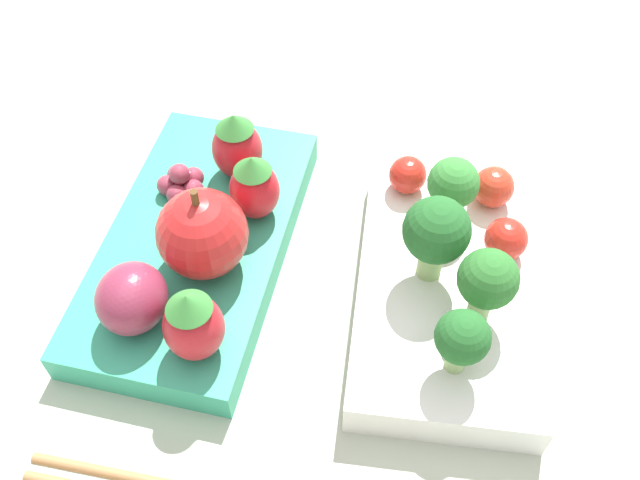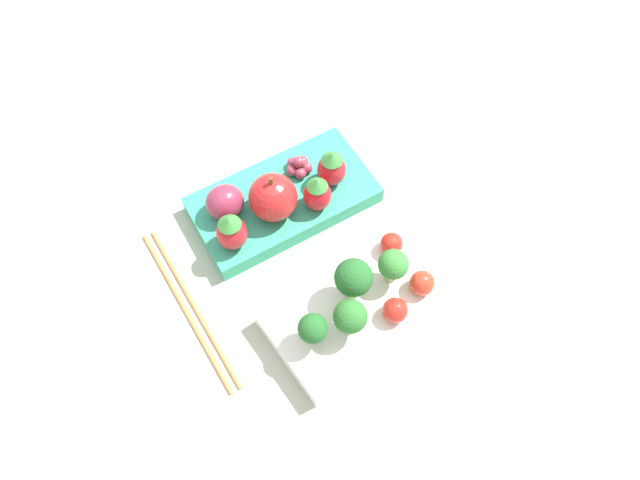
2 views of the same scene
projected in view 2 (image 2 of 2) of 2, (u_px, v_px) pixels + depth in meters
ground_plane at (319, 257)px, 0.64m from camera, size 4.00×4.00×0.00m
bento_box_savoury at (360, 307)px, 0.59m from camera, size 0.19×0.12×0.03m
bento_box_fruit at (284, 200)px, 0.66m from camera, size 0.21×0.11×0.02m
broccoli_floret_0 at (313, 329)px, 0.54m from camera, size 0.03×0.03×0.04m
broccoli_floret_1 at (357, 276)px, 0.55m from camera, size 0.04×0.04×0.06m
broccoli_floret_2 at (393, 265)px, 0.57m from camera, size 0.03×0.03×0.05m
broccoli_floret_3 at (350, 317)px, 0.54m from camera, size 0.03×0.03×0.05m
cherry_tomato_0 at (392, 244)px, 0.60m from camera, size 0.02×0.02×0.02m
cherry_tomato_1 at (422, 283)px, 0.58m from camera, size 0.03×0.03×0.03m
cherry_tomato_2 at (395, 310)px, 0.56m from camera, size 0.03×0.03×0.03m
apple at (273, 197)px, 0.61m from camera, size 0.05×0.05×0.06m
strawberry_0 at (332, 168)px, 0.64m from camera, size 0.03×0.03×0.05m
strawberry_1 at (317, 194)px, 0.62m from camera, size 0.03×0.03×0.05m
strawberry_2 at (231, 232)px, 0.60m from camera, size 0.03×0.03×0.05m
plum at (225, 202)px, 0.62m from camera, size 0.04×0.04×0.04m
grape_cluster at (299, 166)px, 0.66m from camera, size 0.03×0.03×0.02m
chopsticks_pair at (189, 307)px, 0.60m from camera, size 0.02×0.21×0.01m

